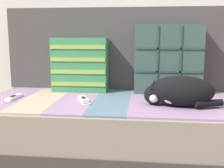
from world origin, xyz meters
name	(u,v)px	position (x,y,z in m)	size (l,w,h in m)	color
ground_plane	(147,168)	(0.00, 0.00, 0.00)	(14.00, 14.00, 0.00)	#7A6651
couch	(147,129)	(0.00, 0.14, 0.18)	(2.00, 0.83, 0.37)	#3D3838
sofa_backrest	(148,49)	(0.00, 0.48, 0.65)	(1.96, 0.14, 0.56)	#474242
throw_pillow_quilted	(168,59)	(0.13, 0.33, 0.59)	(0.43, 0.14, 0.44)	#38514C
throw_pillow_striped	(80,65)	(-0.45, 0.33, 0.55)	(0.37, 0.14, 0.36)	#3D8956
sleeping_cat	(178,92)	(0.15, -0.01, 0.45)	(0.41, 0.21, 0.16)	black
game_remote_near	(13,98)	(-0.79, 0.04, 0.38)	(0.05, 0.20, 0.02)	white
game_remote_far	(83,99)	(-0.37, 0.05, 0.38)	(0.12, 0.20, 0.02)	white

